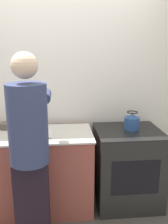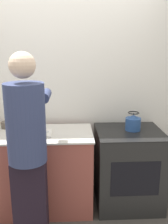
# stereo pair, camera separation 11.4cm
# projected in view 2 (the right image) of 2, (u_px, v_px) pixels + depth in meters

# --- Properties ---
(ground_plane) EXTENTS (12.00, 12.00, 0.00)m
(ground_plane) POSITION_uv_depth(u_px,v_px,m) (59.00, 222.00, 2.63)
(ground_plane) COLOR #4C4742
(wall_back) EXTENTS (8.00, 0.05, 2.60)m
(wall_back) POSITION_uv_depth(u_px,v_px,m) (59.00, 89.00, 3.00)
(wall_back) COLOR white
(wall_back) RESTS_ON ground_plane
(counter) EXTENTS (1.53, 0.63, 0.89)m
(counter) POSITION_uv_depth(u_px,v_px,m) (24.00, 171.00, 2.79)
(counter) COLOR #9E4C42
(counter) RESTS_ON ground_plane
(oven) EXTENTS (0.73, 0.66, 0.89)m
(oven) POSITION_uv_depth(u_px,v_px,m) (128.00, 167.00, 2.87)
(oven) COLOR black
(oven) RESTS_ON ground_plane
(person) EXTENTS (0.38, 0.62, 1.76)m
(person) POSITION_uv_depth(u_px,v_px,m) (27.00, 146.00, 2.17)
(person) COLOR black
(person) RESTS_ON ground_plane
(cutting_board) EXTENTS (0.37, 0.24, 0.02)m
(cutting_board) POSITION_uv_depth(u_px,v_px,m) (34.00, 134.00, 2.64)
(cutting_board) COLOR silver
(cutting_board) RESTS_ON counter
(knife) EXTENTS (0.21, 0.12, 0.01)m
(knife) POSITION_uv_depth(u_px,v_px,m) (38.00, 133.00, 2.61)
(knife) COLOR silver
(knife) RESTS_ON cutting_board
(kettle) EXTENTS (0.17, 0.17, 0.21)m
(kettle) POSITION_uv_depth(u_px,v_px,m) (133.00, 123.00, 2.77)
(kettle) COLOR #284C8C
(kettle) RESTS_ON oven
(bowl_mixing) EXTENTS (0.15, 0.15, 0.07)m
(bowl_mixing) POSITION_uv_depth(u_px,v_px,m) (8.00, 125.00, 2.85)
(bowl_mixing) COLOR brown
(bowl_mixing) RESTS_ON counter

